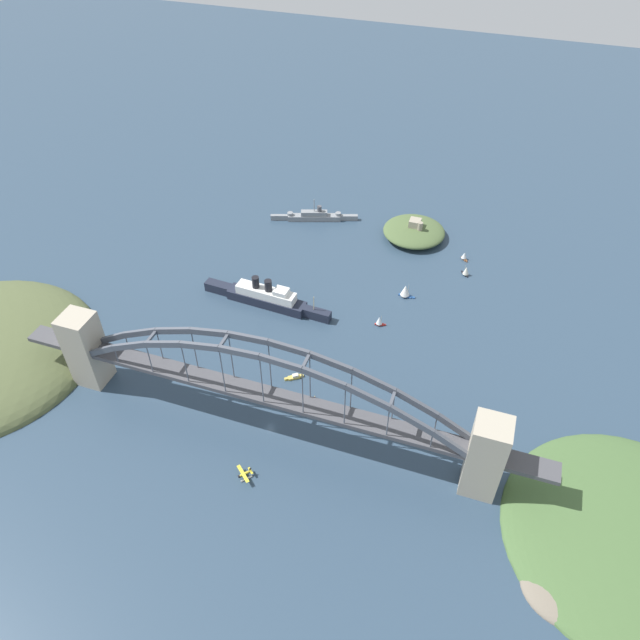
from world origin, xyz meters
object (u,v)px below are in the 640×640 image
small_boat_3 (464,256)px  small_boat_4 (379,321)px  small_boat_0 (405,291)px  small_boat_1 (466,271)px  seaplane_taxiing_near_bridge (245,475)px  fort_island_mid_harbor (414,231)px  small_boat_2 (294,377)px  channel_marker_buoy (315,398)px  naval_cruiser (315,216)px  ocean_liner (266,297)px  harbor_arch_bridge (268,395)px

small_boat_3 → small_boat_4: (-38.53, -85.24, 0.45)m
small_boat_0 → small_boat_1: bearing=46.3°
small_boat_3 → seaplane_taxiing_near_bridge: bearing=-108.7°
seaplane_taxiing_near_bridge → small_boat_3: bearing=71.3°
fort_island_mid_harbor → small_boat_3: size_ratio=6.97×
small_boat_2 → channel_marker_buoy: channel_marker_buoy is taller
small_boat_4 → naval_cruiser: bearing=127.7°
fort_island_mid_harbor → channel_marker_buoy: (-16.71, -170.77, -3.73)m
small_boat_1 → small_boat_4: small_boat_1 is taller
small_boat_3 → ocean_liner: bearing=-141.3°
naval_cruiser → small_boat_2: 163.62m
naval_cruiser → seaplane_taxiing_near_bridge: size_ratio=6.75×
harbor_arch_bridge → seaplane_taxiing_near_bridge: harbor_arch_bridge is taller
small_boat_0 → small_boat_4: 33.48m
small_boat_2 → small_boat_4: (33.59, 58.27, 2.61)m
small_boat_2 → seaplane_taxiing_near_bridge: bearing=-89.7°
fort_island_mid_harbor → seaplane_taxiing_near_bridge: fort_island_mid_harbor is taller
naval_cruiser → seaplane_taxiing_near_bridge: (43.67, -225.84, -1.02)m
small_boat_1 → small_boat_0: bearing=-133.7°
small_boat_0 → small_boat_3: (29.82, 52.94, -1.66)m
naval_cruiser → seaplane_taxiing_near_bridge: bearing=-79.1°
fort_island_mid_harbor → small_boat_2: fort_island_mid_harbor is taller
seaplane_taxiing_near_bridge → channel_marker_buoy: bearing=74.6°
small_boat_1 → naval_cruiser: bearing=165.0°
harbor_arch_bridge → small_boat_0: 135.06m
fort_island_mid_harbor → channel_marker_buoy: size_ratio=16.37×
naval_cruiser → channel_marker_buoy: bearing=-70.6°
naval_cruiser → fort_island_mid_harbor: (76.06, 1.95, 1.74)m
small_boat_4 → channel_marker_buoy: bearing=-104.2°
naval_cruiser → small_boat_0: (85.58, -67.21, 1.61)m
harbor_arch_bridge → small_boat_3: 194.73m
harbor_arch_bridge → small_boat_4: 102.43m
harbor_arch_bridge → ocean_liner: size_ratio=3.16×
channel_marker_buoy → small_boat_4: bearing=75.8°
small_boat_1 → small_boat_2: small_boat_1 is taller
small_boat_0 → channel_marker_buoy: small_boat_0 is taller
fort_island_mid_harbor → small_boat_1: size_ratio=5.75×
small_boat_1 → small_boat_3: 18.16m
naval_cruiser → fort_island_mid_harbor: 76.11m
small_boat_2 → small_boat_4: 67.31m
channel_marker_buoy → ocean_liner: bearing=130.7°
ocean_liner → channel_marker_buoy: 85.70m
ocean_liner → small_boat_4: size_ratio=11.57×
harbor_arch_bridge → small_boat_4: bearing=70.8°
small_boat_3 → naval_cruiser: bearing=173.0°
harbor_arch_bridge → channel_marker_buoy: harbor_arch_bridge is taller
seaplane_taxiing_near_bridge → small_boat_4: bearing=75.3°
seaplane_taxiing_near_bridge → harbor_arch_bridge: bearing=89.6°
fort_island_mid_harbor → seaplane_taxiing_near_bridge: 230.10m
small_boat_1 → small_boat_4: bearing=-122.1°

